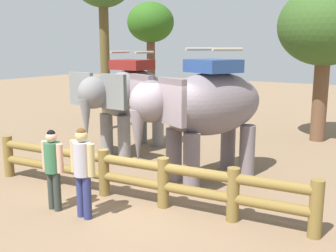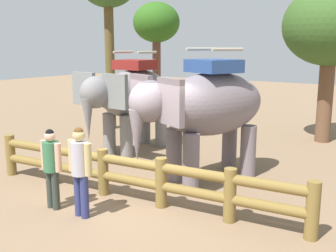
# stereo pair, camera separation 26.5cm
# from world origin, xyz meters

# --- Properties ---
(ground_plane) EXTENTS (60.00, 60.00, 0.00)m
(ground_plane) POSITION_xyz_m (0.00, 0.00, 0.00)
(ground_plane) COLOR #80664B
(log_fence) EXTENTS (7.65, 0.85, 1.05)m
(log_fence) POSITION_xyz_m (0.00, -0.10, 0.60)
(log_fence) COLOR olive
(log_fence) RESTS_ON ground
(elephant_near_left) EXTENTS (2.08, 3.65, 3.13)m
(elephant_near_left) POSITION_xyz_m (-2.58, 3.16, 1.76)
(elephant_near_left) COLOR gray
(elephant_near_left) RESTS_ON ground
(elephant_center) EXTENTS (2.90, 3.83, 3.25)m
(elephant_center) POSITION_xyz_m (0.65, 1.96, 1.82)
(elephant_center) COLOR slate
(elephant_center) RESTS_ON ground
(tourist_woman_in_black) EXTENTS (0.63, 0.38, 1.78)m
(tourist_woman_in_black) POSITION_xyz_m (-0.28, -1.29, 1.03)
(tourist_woman_in_black) COLOR navy
(tourist_woman_in_black) RESTS_ON ground
(tourist_man_in_blue) EXTENTS (0.59, 0.34, 1.66)m
(tourist_man_in_blue) POSITION_xyz_m (-1.07, -1.31, 0.96)
(tourist_man_in_blue) COLOR #303732
(tourist_man_in_blue) RESTS_ON ground
(tree_back_center) EXTENTS (2.11, 2.11, 5.23)m
(tree_back_center) POSITION_xyz_m (-5.52, 8.79, 4.18)
(tree_back_center) COLOR brown
(tree_back_center) RESTS_ON ground
(tree_far_right) EXTENTS (3.15, 3.15, 5.29)m
(tree_far_right) POSITION_xyz_m (2.17, 7.87, 3.88)
(tree_far_right) COLOR brown
(tree_far_right) RESTS_ON ground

